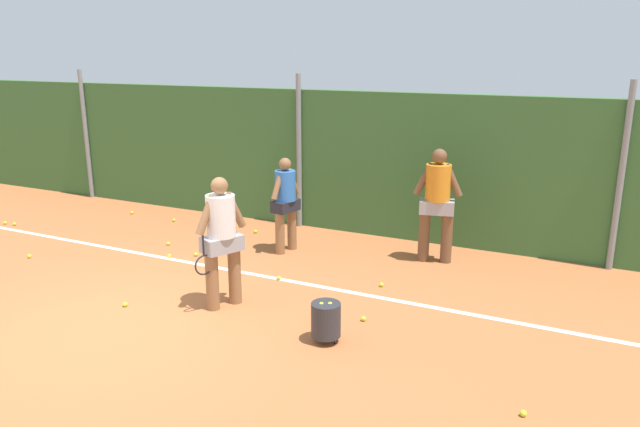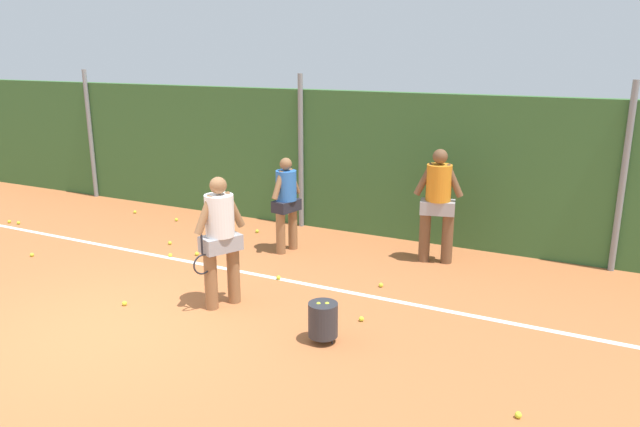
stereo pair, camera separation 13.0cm
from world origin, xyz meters
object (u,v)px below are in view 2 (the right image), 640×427
(tennis_ball_4, at_px, (18,223))
(tennis_ball_6, at_px, (257,231))
(player_midcourt, at_px, (286,199))
(player_backcourt_far, at_px, (438,200))
(tennis_ball_0, at_px, (197,254))
(tennis_ball_5, at_px, (9,222))
(tennis_ball_8, at_px, (170,255))
(tennis_ball_9, at_px, (518,415))
(player_foreground_near, at_px, (220,235))
(tennis_ball_13, at_px, (125,303))
(tennis_ball_11, at_px, (361,319))
(tennis_ball_2, at_px, (32,255))
(tennis_ball_7, at_px, (381,285))
(tennis_ball_10, at_px, (278,278))
(tennis_ball_3, at_px, (135,212))
(tennis_ball_12, at_px, (176,220))
(ball_hopper, at_px, (323,319))
(tennis_ball_1, at_px, (170,243))

(tennis_ball_4, distance_m, tennis_ball_6, 4.95)
(player_midcourt, relative_size, player_backcourt_far, 0.87)
(tennis_ball_0, bearing_deg, tennis_ball_5, -178.72)
(tennis_ball_8, relative_size, tennis_ball_9, 1.00)
(player_foreground_near, height_order, tennis_ball_13, player_foreground_near)
(player_foreground_near, xyz_separation_m, tennis_ball_11, (1.92, 0.38, -0.98))
(tennis_ball_8, height_order, tennis_ball_11, same)
(tennis_ball_2, bearing_deg, player_midcourt, 30.66)
(tennis_ball_8, xyz_separation_m, tennis_ball_9, (6.08, -2.15, 0.00))
(tennis_ball_4, bearing_deg, tennis_ball_7, 1.26)
(tennis_ball_0, xyz_separation_m, tennis_ball_4, (-4.45, -0.08, 0.00))
(tennis_ball_7, relative_size, tennis_ball_13, 1.00)
(tennis_ball_10, distance_m, tennis_ball_11, 1.88)
(tennis_ball_3, distance_m, tennis_ball_12, 1.21)
(ball_hopper, height_order, tennis_ball_11, ball_hopper)
(tennis_ball_6, bearing_deg, tennis_ball_8, -107.09)
(tennis_ball_3, xyz_separation_m, tennis_ball_7, (6.29, -1.54, 0.00))
(tennis_ball_6, height_order, tennis_ball_11, same)
(player_backcourt_far, xyz_separation_m, tennis_ball_0, (-3.75, -1.54, -1.04))
(tennis_ball_9, distance_m, tennis_ball_10, 4.41)
(ball_hopper, xyz_separation_m, tennis_ball_10, (-1.51, 1.51, -0.26))
(ball_hopper, height_order, tennis_ball_8, ball_hopper)
(player_backcourt_far, distance_m, tennis_ball_0, 4.19)
(tennis_ball_4, distance_m, tennis_ball_12, 3.17)
(tennis_ball_3, bearing_deg, tennis_ball_8, -36.26)
(player_backcourt_far, distance_m, tennis_ball_7, 1.83)
(tennis_ball_8, bearing_deg, tennis_ball_7, 5.39)
(tennis_ball_0, height_order, tennis_ball_1, same)
(player_foreground_near, distance_m, tennis_ball_11, 2.19)
(player_foreground_near, relative_size, tennis_ball_3, 27.50)
(player_backcourt_far, bearing_deg, tennis_ball_6, -14.32)
(tennis_ball_3, bearing_deg, tennis_ball_5, -135.50)
(player_midcourt, height_order, tennis_ball_10, player_midcourt)
(tennis_ball_0, distance_m, tennis_ball_11, 3.72)
(player_foreground_near, xyz_separation_m, tennis_ball_9, (4.09, -0.91, -0.98))
(player_foreground_near, distance_m, tennis_ball_4, 6.32)
(tennis_ball_9, bearing_deg, player_midcourt, 143.17)
(tennis_ball_6, bearing_deg, player_backcourt_far, -0.94)
(tennis_ball_4, height_order, tennis_ball_10, same)
(ball_hopper, height_order, tennis_ball_5, ball_hopper)
(tennis_ball_1, height_order, tennis_ball_6, same)
(player_backcourt_far, height_order, tennis_ball_10, player_backcourt_far)
(tennis_ball_6, bearing_deg, tennis_ball_1, -127.63)
(ball_hopper, relative_size, tennis_ball_2, 7.78)
(tennis_ball_10, bearing_deg, tennis_ball_8, 177.96)
(tennis_ball_5, xyz_separation_m, tennis_ball_12, (2.97, 1.65, 0.00))
(player_midcourt, relative_size, tennis_ball_13, 25.18)
(tennis_ball_6, xyz_separation_m, tennis_ball_8, (-0.57, -1.86, 0.00))
(tennis_ball_8, xyz_separation_m, tennis_ball_10, (2.19, -0.08, 0.00))
(player_midcourt, height_order, player_backcourt_far, player_backcourt_far)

